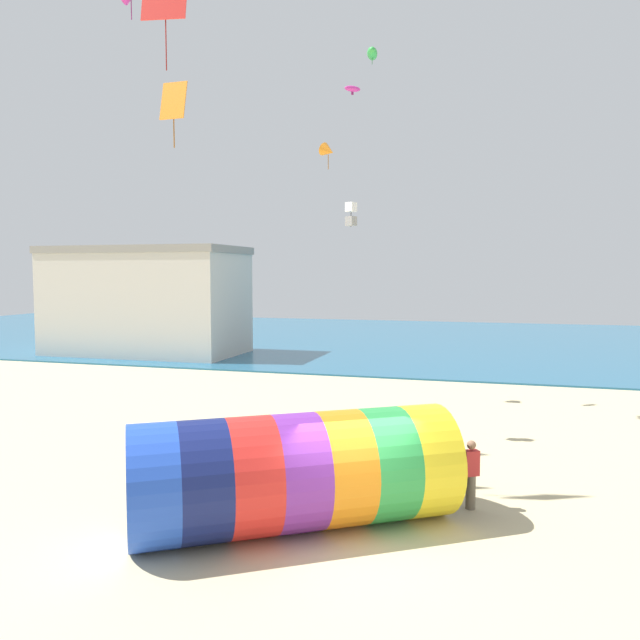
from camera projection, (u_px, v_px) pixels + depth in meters
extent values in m
plane|color=#CCBA8C|center=(357.00, 543.00, 13.20)|extent=(120.00, 120.00, 0.00)
cube|color=#236084|center=(464.00, 341.00, 52.00)|extent=(120.00, 40.00, 0.10)
cylinder|color=blue|center=(153.00, 486.00, 12.95)|extent=(2.27, 2.73, 2.60)
cylinder|color=navy|center=(202.00, 481.00, 13.25)|extent=(2.27, 2.73, 2.60)
cylinder|color=red|center=(250.00, 476.00, 13.54)|extent=(2.27, 2.73, 2.60)
cylinder|color=purple|center=(295.00, 472.00, 13.84)|extent=(2.27, 2.73, 2.60)
cylinder|color=orange|center=(339.00, 468.00, 14.13)|extent=(2.27, 2.73, 2.60)
cylinder|color=green|center=(380.00, 464.00, 14.43)|extent=(2.27, 2.73, 2.60)
cylinder|color=yellow|center=(420.00, 460.00, 14.72)|extent=(2.27, 2.73, 2.60)
cylinder|color=black|center=(440.00, 458.00, 14.87)|extent=(1.35, 2.04, 2.39)
cylinder|color=#726651|center=(471.00, 492.00, 15.09)|extent=(0.24, 0.24, 0.82)
cube|color=red|center=(471.00, 463.00, 15.04)|extent=(0.42, 0.38, 0.62)
sphere|color=#9E7051|center=(471.00, 445.00, 15.00)|extent=(0.22, 0.22, 0.22)
cylinder|color=#7D1E5E|center=(131.00, 8.00, 19.66)|extent=(0.03, 0.03, 0.70)
cube|color=white|center=(351.00, 207.00, 21.33)|extent=(0.40, 0.40, 0.32)
cube|color=gray|center=(351.00, 221.00, 21.37)|extent=(0.40, 0.40, 0.32)
cylinder|color=black|center=(351.00, 214.00, 21.35)|extent=(0.02, 0.02, 0.85)
ellipsoid|color=green|center=(372.00, 54.00, 24.36)|extent=(0.71, 1.21, 0.47)
cube|color=#1E642A|center=(372.00, 60.00, 24.38)|extent=(0.05, 0.16, 0.29)
ellipsoid|color=#D1339E|center=(352.00, 89.00, 26.94)|extent=(0.79, 0.73, 0.32)
cube|color=#7D1E5E|center=(352.00, 93.00, 26.95)|extent=(0.10, 0.08, 0.19)
cube|color=orange|center=(173.00, 100.00, 16.57)|extent=(0.72, 0.28, 1.02)
cylinder|color=#8F4F12|center=(174.00, 128.00, 16.62)|extent=(0.03, 0.03, 1.04)
cylinder|color=maroon|center=(166.00, 36.00, 15.95)|extent=(0.03, 0.03, 1.70)
cone|color=orange|center=(328.00, 151.00, 27.51)|extent=(0.95, 0.86, 0.78)
cylinder|color=#8F4F12|center=(328.00, 162.00, 27.55)|extent=(0.03, 0.03, 0.65)
cube|color=beige|center=(147.00, 305.00, 43.44)|extent=(13.09, 6.76, 7.01)
cube|color=gray|center=(146.00, 251.00, 43.16)|extent=(13.35, 6.90, 0.50)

